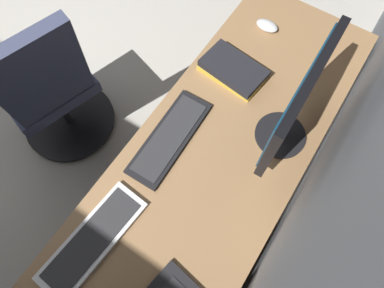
# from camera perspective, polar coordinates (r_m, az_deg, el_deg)

# --- Properties ---
(floor_plane) EXTENTS (5.23, 5.23, 0.00)m
(floor_plane) POSITION_cam_1_polar(r_m,az_deg,el_deg) (2.83, -29.22, 13.81)
(floor_plane) COLOR #B2ADA3
(desk) EXTENTS (2.00, 0.63, 0.73)m
(desk) POSITION_cam_1_polar(r_m,az_deg,el_deg) (1.33, 1.81, -6.16)
(desk) COLOR #936D47
(desk) RESTS_ON ground
(drawer_pedestal) EXTENTS (0.40, 0.51, 0.69)m
(drawer_pedestal) POSITION_cam_1_polar(r_m,az_deg,el_deg) (1.60, -0.01, -13.37)
(drawer_pedestal) COLOR #936D47
(drawer_pedestal) RESTS_ON ground
(monitor_primary) EXTENTS (0.48, 0.20, 0.42)m
(monitor_primary) POSITION_cam_1_polar(r_m,az_deg,el_deg) (1.16, 17.42, 6.52)
(monitor_primary) COLOR black
(monitor_primary) RESTS_ON desk
(keyboard_main) EXTENTS (0.42, 0.15, 0.02)m
(keyboard_main) POSITION_cam_1_polar(r_m,az_deg,el_deg) (1.31, -3.82, 1.11)
(keyboard_main) COLOR black
(keyboard_main) RESTS_ON desk
(keyboard_spare) EXTENTS (0.43, 0.17, 0.02)m
(keyboard_spare) POSITION_cam_1_polar(r_m,az_deg,el_deg) (1.24, -16.58, -15.42)
(keyboard_spare) COLOR silver
(keyboard_spare) RESTS_ON desk
(mouse_main) EXTENTS (0.06, 0.10, 0.03)m
(mouse_main) POSITION_cam_1_polar(r_m,az_deg,el_deg) (1.66, 12.67, 19.10)
(mouse_main) COLOR silver
(mouse_main) RESTS_ON desk
(book_stack_near) EXTENTS (0.19, 0.28, 0.05)m
(book_stack_near) POSITION_cam_1_polar(r_m,az_deg,el_deg) (1.46, 7.02, 12.43)
(book_stack_near) COLOR gold
(book_stack_near) RESTS_ON desk
(office_chair) EXTENTS (0.56, 0.60, 0.97)m
(office_chair) POSITION_cam_1_polar(r_m,az_deg,el_deg) (1.89, -22.92, 8.06)
(office_chair) COLOR #383D56
(office_chair) RESTS_ON ground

